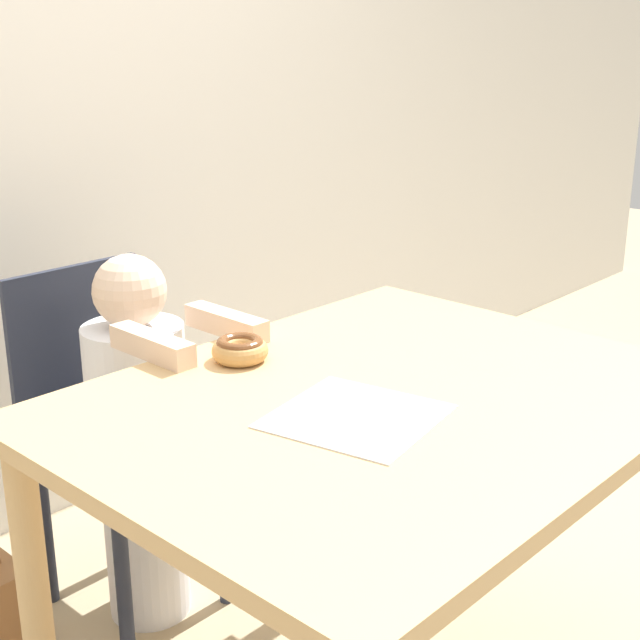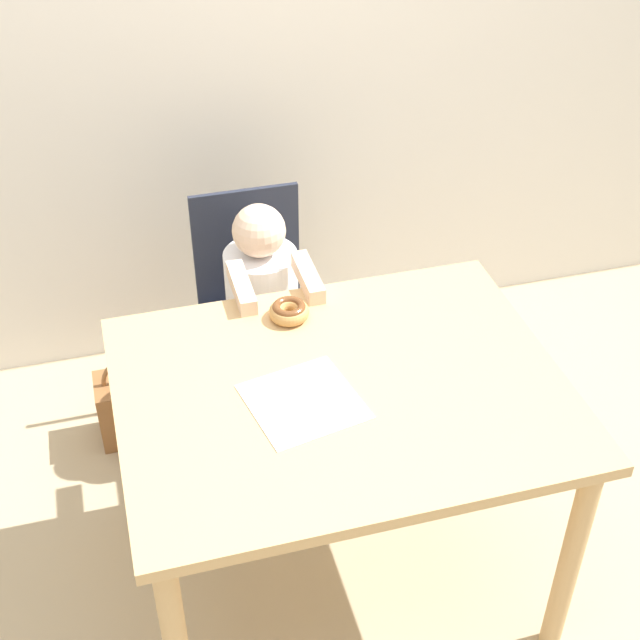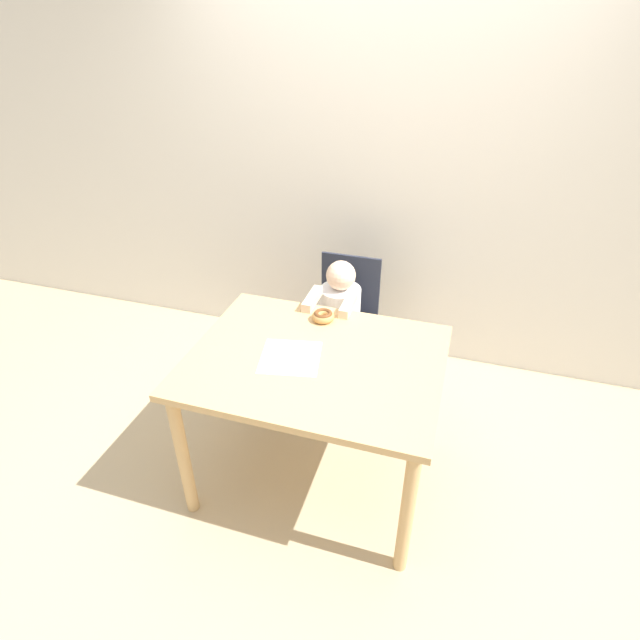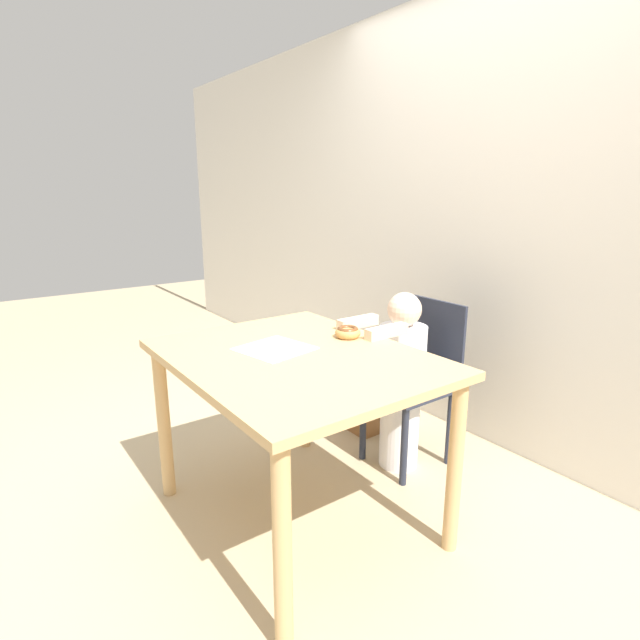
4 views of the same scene
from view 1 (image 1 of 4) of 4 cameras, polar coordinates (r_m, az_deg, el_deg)
The scene contains 5 objects.
dining_table at distance 1.72m, azimuth 3.87°, elevation -7.93°, with size 1.17×0.92×0.78m.
chair at distance 2.32m, azimuth -13.08°, elevation -7.30°, with size 0.37×0.40×0.87m.
child_figure at distance 2.22m, azimuth -11.36°, elevation -7.63°, with size 0.25×0.45×0.94m.
donut at distance 1.83m, azimuth -5.14°, elevation -1.85°, with size 0.12×0.12×0.05m.
napkin at distance 1.57m, azimuth 2.32°, elevation -6.18°, with size 0.32×0.32×0.00m.
Camera 1 is at (-1.21, -0.96, 1.42)m, focal length 50.00 mm.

